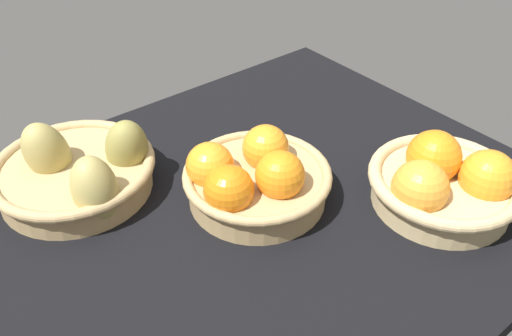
% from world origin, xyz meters
% --- Properties ---
extents(market_tray, '(0.84, 0.72, 0.03)m').
position_xyz_m(market_tray, '(0.00, 0.00, 0.01)').
color(market_tray, black).
rests_on(market_tray, ground).
extents(basket_center, '(0.22, 0.22, 0.10)m').
position_xyz_m(basket_center, '(-0.01, 0.01, 0.07)').
color(basket_center, tan).
rests_on(basket_center, market_tray).
extents(basket_near_right, '(0.22, 0.22, 0.11)m').
position_xyz_m(basket_near_right, '(0.20, -0.17, 0.07)').
color(basket_near_right, tan).
rests_on(basket_near_right, market_tray).
extents(basket_far_left_pears, '(0.25, 0.25, 0.13)m').
position_xyz_m(basket_far_left_pears, '(-0.21, 0.19, 0.07)').
color(basket_far_left_pears, tan).
rests_on(basket_far_left_pears, market_tray).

